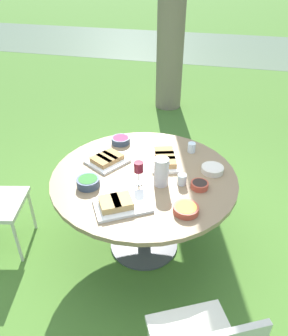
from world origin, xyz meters
TOP-DOWN VIEW (x-y plane):
  - ground_plane at (0.00, 0.00)m, footprint 40.00×40.00m
  - river_strip at (0.00, 7.49)m, footprint 40.00×3.66m
  - dining_table at (0.00, 0.00)m, footprint 1.41×1.41m
  - water_pitcher at (0.15, -0.09)m, footprint 0.11×0.11m
  - wine_glass at (-0.01, -0.12)m, footprint 0.07×0.07m
  - platter_bread_main at (-0.33, 0.10)m, footprint 0.37×0.38m
  - platter_charcuterie at (0.12, 0.22)m, footprint 0.33×0.41m
  - platter_sandwich_side at (-0.07, -0.41)m, footprint 0.44×0.39m
  - bowl_fries at (0.37, -0.35)m, footprint 0.17×0.17m
  - bowl_salad at (-0.35, -0.24)m, footprint 0.17×0.17m
  - bowl_olives at (0.43, -0.06)m, footprint 0.13×0.13m
  - bowl_dip_red at (-0.32, 0.43)m, footprint 0.16×0.16m
  - bowl_dip_cream at (0.50, 0.16)m, footprint 0.17×0.17m
  - cup_water_near at (0.30, -0.05)m, footprint 0.07×0.07m
  - cup_water_far at (0.30, 0.43)m, footprint 0.07×0.07m

SIDE VIEW (x-z plane):
  - ground_plane at x=0.00m, z-range 0.00..0.00m
  - river_strip at x=0.00m, z-range 0.00..0.01m
  - dining_table at x=0.00m, z-range 0.27..1.02m
  - bowl_fries at x=0.37m, z-range 0.75..0.80m
  - bowl_olives at x=0.43m, z-range 0.75..0.80m
  - platter_bread_main at x=-0.33m, z-range 0.75..0.80m
  - bowl_dip_cream at x=0.50m, z-range 0.75..0.80m
  - platter_sandwich_side at x=-0.07m, z-range 0.74..0.81m
  - platter_charcuterie at x=0.12m, z-range 0.75..0.81m
  - bowl_dip_red at x=-0.32m, z-range 0.75..0.81m
  - bowl_salad at x=-0.35m, z-range 0.75..0.82m
  - cup_water_near at x=0.30m, z-range 0.75..0.83m
  - cup_water_far at x=0.30m, z-range 0.75..0.83m
  - water_pitcher at x=0.15m, z-range 0.75..0.96m
  - wine_glass at x=-0.01m, z-range 0.79..0.97m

